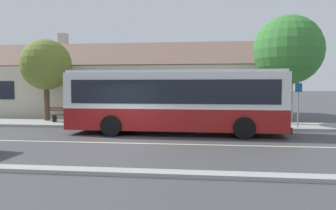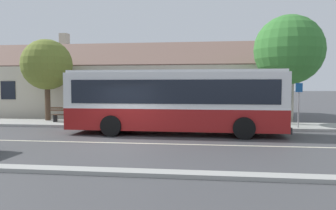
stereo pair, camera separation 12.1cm
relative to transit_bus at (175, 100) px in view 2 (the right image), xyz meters
name	(u,v)px [view 2 (the right image)]	position (x,y,z in m)	size (l,w,h in m)	color
ground_plane	(117,143)	(-2.17, -2.90, -1.69)	(300.00, 300.00, 0.00)	#424244
sidewalk_far	(145,124)	(-2.17, 3.10, -1.62)	(60.00, 3.00, 0.15)	#9E9E99
curb_near	(68,170)	(-2.17, -7.65, -1.63)	(60.00, 0.50, 0.12)	#9E9E99
lane_divider_stripe	(117,143)	(-2.17, -2.90, -1.69)	(60.00, 0.16, 0.01)	beige
community_building	(134,90)	(-4.56, 10.40, 0.33)	(23.83, 9.38, 6.95)	beige
transit_bus	(175,100)	(0.00, 0.00, 0.00)	(10.64, 2.88, 3.15)	maroon
bench_by_building	(65,115)	(-7.21, 3.11, -1.12)	(1.67, 0.51, 0.94)	brown
bench_down_street	(132,116)	(-2.93, 3.06, -1.12)	(1.66, 0.51, 0.94)	brown
street_tree_primary	(289,50)	(6.24, 3.80, 2.78)	(4.03, 4.03, 6.50)	#4C3828
street_tree_secondary	(47,65)	(-8.80, 4.01, 2.06)	(3.26, 3.26, 5.40)	#4C3828
bus_stop_sign	(299,100)	(6.42, 2.09, -0.05)	(0.36, 0.07, 2.40)	gray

